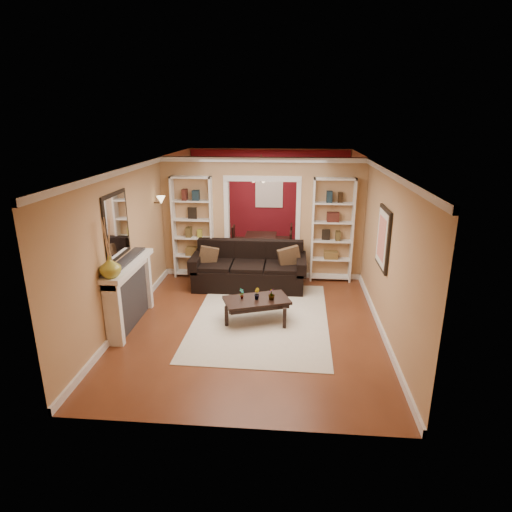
# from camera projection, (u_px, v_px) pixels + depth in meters

# --- Properties ---
(floor) EXTENTS (8.00, 8.00, 0.00)m
(floor) POSITION_uv_depth(u_px,v_px,m) (258.00, 295.00, 8.85)
(floor) COLOR brown
(floor) RESTS_ON ground
(ceiling) EXTENTS (8.00, 8.00, 0.00)m
(ceiling) POSITION_uv_depth(u_px,v_px,m) (258.00, 163.00, 8.03)
(ceiling) COLOR white
(ceiling) RESTS_ON ground
(wall_back) EXTENTS (8.00, 0.00, 8.00)m
(wall_back) POSITION_uv_depth(u_px,v_px,m) (269.00, 197.00, 12.23)
(wall_back) COLOR tan
(wall_back) RESTS_ON ground
(wall_front) EXTENTS (8.00, 0.00, 8.00)m
(wall_front) POSITION_uv_depth(u_px,v_px,m) (228.00, 325.00, 4.65)
(wall_front) COLOR tan
(wall_front) RESTS_ON ground
(wall_left) EXTENTS (0.00, 8.00, 8.00)m
(wall_left) POSITION_uv_depth(u_px,v_px,m) (147.00, 230.00, 8.62)
(wall_left) COLOR tan
(wall_left) RESTS_ON ground
(wall_right) EXTENTS (0.00, 8.00, 8.00)m
(wall_right) POSITION_uv_depth(u_px,v_px,m) (374.00, 235.00, 8.26)
(wall_right) COLOR tan
(wall_right) RESTS_ON ground
(partition_wall) EXTENTS (4.50, 0.15, 2.70)m
(partition_wall) POSITION_uv_depth(u_px,v_px,m) (262.00, 219.00, 9.58)
(partition_wall) COLOR tan
(partition_wall) RESTS_ON floor
(red_back_panel) EXTENTS (4.44, 0.04, 2.64)m
(red_back_panel) POSITION_uv_depth(u_px,v_px,m) (269.00, 198.00, 12.22)
(red_back_panel) COLOR maroon
(red_back_panel) RESTS_ON floor
(dining_window) EXTENTS (0.78, 0.03, 0.98)m
(dining_window) POSITION_uv_depth(u_px,v_px,m) (269.00, 190.00, 12.11)
(dining_window) COLOR #8CA5CC
(dining_window) RESTS_ON wall_back
(area_rug) EXTENTS (2.47, 3.42, 0.01)m
(area_rug) POSITION_uv_depth(u_px,v_px,m) (261.00, 318.00, 7.82)
(area_rug) COLOR beige
(area_rug) RESTS_ON floor
(sofa) EXTENTS (2.44, 1.05, 0.95)m
(sofa) POSITION_uv_depth(u_px,v_px,m) (249.00, 266.00, 9.15)
(sofa) COLOR black
(sofa) RESTS_ON floor
(pillow_left) EXTENTS (0.41, 0.19, 0.39)m
(pillow_left) POSITION_uv_depth(u_px,v_px,m) (209.00, 257.00, 9.15)
(pillow_left) COLOR brown
(pillow_left) RESTS_ON sofa
(pillow_right) EXTENTS (0.47, 0.26, 0.45)m
(pillow_right) POSITION_uv_depth(u_px,v_px,m) (289.00, 258.00, 9.00)
(pillow_right) COLOR brown
(pillow_right) RESTS_ON sofa
(coffee_table) EXTENTS (1.28, 0.97, 0.43)m
(coffee_table) POSITION_uv_depth(u_px,v_px,m) (257.00, 310.00, 7.66)
(coffee_table) COLOR black
(coffee_table) RESTS_ON floor
(plant_left) EXTENTS (0.11, 0.12, 0.19)m
(plant_left) POSITION_uv_depth(u_px,v_px,m) (242.00, 294.00, 7.59)
(plant_left) COLOR #336626
(plant_left) RESTS_ON coffee_table
(plant_center) EXTENTS (0.11, 0.13, 0.20)m
(plant_center) POSITION_uv_depth(u_px,v_px,m) (257.00, 294.00, 7.57)
(plant_center) COLOR #336626
(plant_center) RESTS_ON coffee_table
(plant_right) EXTENTS (0.14, 0.14, 0.21)m
(plant_right) POSITION_uv_depth(u_px,v_px,m) (272.00, 294.00, 7.54)
(plant_right) COLOR #336626
(plant_right) RESTS_ON coffee_table
(bookshelf_left) EXTENTS (0.90, 0.30, 2.30)m
(bookshelf_left) POSITION_uv_depth(u_px,v_px,m) (193.00, 228.00, 9.60)
(bookshelf_left) COLOR white
(bookshelf_left) RESTS_ON floor
(bookshelf_right) EXTENTS (0.90, 0.30, 2.30)m
(bookshelf_right) POSITION_uv_depth(u_px,v_px,m) (332.00, 231.00, 9.35)
(bookshelf_right) COLOR white
(bookshelf_right) RESTS_ON floor
(fireplace) EXTENTS (0.32, 1.70, 1.16)m
(fireplace) POSITION_uv_depth(u_px,v_px,m) (131.00, 294.00, 7.42)
(fireplace) COLOR white
(fireplace) RESTS_ON floor
(vase) EXTENTS (0.41, 0.41, 0.34)m
(vase) POSITION_uv_depth(u_px,v_px,m) (110.00, 267.00, 6.53)
(vase) COLOR #9A9931
(vase) RESTS_ON fireplace
(mirror) EXTENTS (0.03, 0.95, 1.10)m
(mirror) POSITION_uv_depth(u_px,v_px,m) (116.00, 226.00, 7.06)
(mirror) COLOR silver
(mirror) RESTS_ON wall_left
(wall_sconce) EXTENTS (0.18, 0.18, 0.22)m
(wall_sconce) POSITION_uv_depth(u_px,v_px,m) (158.00, 201.00, 8.99)
(wall_sconce) COLOR #FFE0A5
(wall_sconce) RESTS_ON wall_left
(framed_art) EXTENTS (0.04, 0.85, 1.05)m
(framed_art) POSITION_uv_depth(u_px,v_px,m) (383.00, 238.00, 7.25)
(framed_art) COLOR black
(framed_art) RESTS_ON wall_right
(dining_table) EXTENTS (1.49, 0.83, 0.52)m
(dining_table) POSITION_uv_depth(u_px,v_px,m) (261.00, 248.00, 11.18)
(dining_table) COLOR black
(dining_table) RESTS_ON floor
(dining_chair_nw) EXTENTS (0.60, 0.60, 0.94)m
(dining_chair_nw) POSITION_uv_depth(u_px,v_px,m) (239.00, 243.00, 10.87)
(dining_chair_nw) COLOR black
(dining_chair_nw) RESTS_ON floor
(dining_chair_ne) EXTENTS (0.51, 0.51, 0.80)m
(dining_chair_ne) POSITION_uv_depth(u_px,v_px,m) (282.00, 247.00, 10.80)
(dining_chair_ne) COLOR black
(dining_chair_ne) RESTS_ON floor
(dining_chair_sw) EXTENTS (0.44, 0.44, 0.78)m
(dining_chair_sw) POSITION_uv_depth(u_px,v_px,m) (241.00, 240.00, 11.46)
(dining_chair_sw) COLOR black
(dining_chair_sw) RESTS_ON floor
(dining_chair_se) EXTENTS (0.47, 0.47, 0.85)m
(dining_chair_se) POSITION_uv_depth(u_px,v_px,m) (282.00, 239.00, 11.37)
(dining_chair_se) COLOR black
(dining_chair_se) RESTS_ON floor
(chandelier) EXTENTS (0.50, 0.50, 0.30)m
(chandelier) POSITION_uv_depth(u_px,v_px,m) (267.00, 180.00, 10.80)
(chandelier) COLOR #322516
(chandelier) RESTS_ON ceiling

